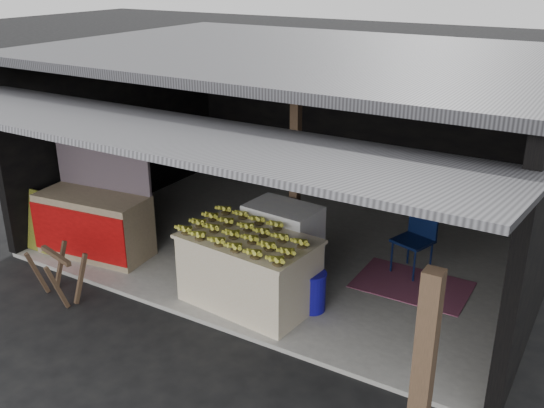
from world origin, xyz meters
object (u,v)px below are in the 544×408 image
Objects in this scene: neighbor_stall at (95,222)px; sawhorse at (58,270)px; water_barrel at (312,292)px; plastic_chair at (418,233)px; white_crate at (283,243)px; banana_table at (249,270)px.

neighbor_stall reaches higher than sawhorse.
plastic_chair reaches higher than water_barrel.
white_crate is 2.97m from sawhorse.
white_crate is at bearing 93.21° from banana_table.
plastic_chair is (1.53, 1.95, 0.12)m from banana_table.
banana_table is 2.48m from plastic_chair.
white_crate is at bearing 144.04° from water_barrel.
neighbor_stall is 1.26m from sawhorse.
plastic_chair is at bearing 17.51° from neighbor_stall.
neighbor_stall is 1.76× the size of plastic_chair.
water_barrel is at bearing -96.52° from plastic_chair.
neighbor_stall is 3.52m from water_barrel.
neighbor_stall is at bearing -176.12° from water_barrel.
white_crate is at bearing -124.76° from plastic_chair.
banana_table is 2.74m from neighbor_stall.
sawhorse is 0.72× the size of plastic_chair.
sawhorse is (0.50, -1.14, -0.15)m from neighbor_stall.
banana_table is 2.50m from sawhorse.
sawhorse is 1.45× the size of water_barrel.
plastic_chair is at bearing 65.66° from water_barrel.
white_crate is at bearing 8.90° from neighbor_stall.
neighbor_stall is 3.52× the size of water_barrel.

